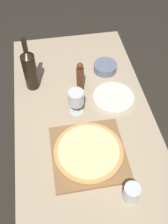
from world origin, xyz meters
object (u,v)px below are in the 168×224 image
(pepper_mill, at_px, (80,77))
(small_bowl, at_px, (105,67))
(wine_glass, at_px, (76,98))
(pizza, at_px, (89,151))
(wine_bottle, at_px, (30,69))

(pepper_mill, height_order, small_bowl, pepper_mill)
(wine_glass, bearing_deg, small_bowl, 52.46)
(pizza, xyz_separation_m, small_bowl, (0.22, 0.60, -0.00))
(pizza, relative_size, wine_bottle, 1.01)
(pepper_mill, distance_m, small_bowl, 0.25)
(wine_glass, distance_m, small_bowl, 0.40)
(pizza, xyz_separation_m, wine_bottle, (-0.25, 0.54, 0.11))
(wine_bottle, xyz_separation_m, small_bowl, (0.48, 0.06, -0.12))
(pepper_mill, bearing_deg, small_bowl, 36.63)
(wine_bottle, height_order, pepper_mill, wine_bottle)
(wine_bottle, relative_size, small_bowl, 2.33)
(pizza, relative_size, small_bowl, 2.35)
(wine_bottle, bearing_deg, pizza, -64.82)
(pizza, distance_m, wine_glass, 0.30)
(pizza, bearing_deg, pepper_mill, 85.89)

